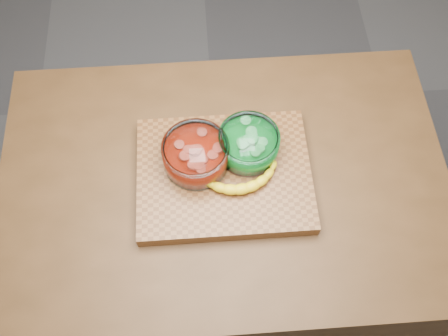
{
  "coord_description": "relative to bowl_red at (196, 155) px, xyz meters",
  "views": [
    {
      "loc": [
        -0.04,
        -0.59,
        2.09
      ],
      "look_at": [
        0.0,
        0.0,
        0.96
      ],
      "focal_mm": 40.0,
      "sensor_mm": 36.0,
      "label": 1
    }
  ],
  "objects": [
    {
      "name": "bowl_green",
      "position": [
        0.14,
        0.02,
        -0.0
      ],
      "size": [
        0.16,
        0.16,
        0.07
      ],
      "color": "white",
      "rests_on": "cutting_board"
    },
    {
      "name": "banana",
      "position": [
        0.1,
        -0.06,
        -0.02
      ],
      "size": [
        0.24,
        0.11,
        0.03
      ],
      "primitive_type": null,
      "color": "yellow",
      "rests_on": "cutting_board"
    },
    {
      "name": "cutting_board",
      "position": [
        0.07,
        -0.03,
        -0.06
      ],
      "size": [
        0.45,
        0.35,
        0.04
      ],
      "primitive_type": "cube",
      "color": "brown",
      "rests_on": "counter"
    },
    {
      "name": "counter",
      "position": [
        0.07,
        -0.03,
        -0.53
      ],
      "size": [
        1.2,
        0.8,
        0.9
      ],
      "primitive_type": "cube",
      "color": "#482C15",
      "rests_on": "ground"
    },
    {
      "name": "bowl_red",
      "position": [
        0.0,
        0.0,
        0.0
      ],
      "size": [
        0.17,
        0.17,
        0.08
      ],
      "color": "white",
      "rests_on": "cutting_board"
    },
    {
      "name": "ground",
      "position": [
        0.07,
        -0.03,
        -0.98
      ],
      "size": [
        3.5,
        3.5,
        0.0
      ],
      "primitive_type": "plane",
      "color": "#4F4F54",
      "rests_on": "ground"
    }
  ]
}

